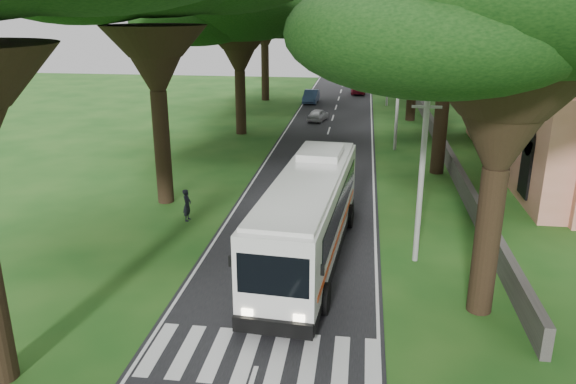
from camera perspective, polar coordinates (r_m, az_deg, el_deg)
The scene contains 13 objects.
ground at distance 20.36m, azimuth -1.88°, elevation -13.27°, with size 140.00×140.00×0.00m, color #174714.
road at distance 43.49m, azimuth 3.56°, elevation 4.26°, with size 8.00×120.00×0.04m, color black.
crosswalk at distance 18.72m, azimuth -2.94°, elevation -16.46°, with size 8.00×3.00×0.01m, color silver.
property_wall at distance 42.71m, azimuth 15.64°, elevation 4.15°, with size 0.35×50.00×1.20m, color #383533.
pole_near at distance 24.09m, azimuth 13.46°, elevation 2.26°, with size 1.60×0.24×8.00m.
pole_mid at distance 43.61m, azimuth 11.10°, elevation 9.59°, with size 1.60×0.24×8.00m.
pole_far at distance 63.43m, azimuth 10.19°, elevation 12.36°, with size 1.60×0.24×8.00m.
tree_l_midb at distance 48.19m, azimuth -5.11°, elevation 18.62°, with size 15.23×15.23×14.15m.
coach_bus at distance 24.27m, azimuth 2.09°, elevation -2.32°, with size 3.84×13.32×3.88m.
distant_car_a at distance 54.50m, azimuth 3.08°, elevation 7.84°, with size 1.37×3.42×1.16m, color #B6B5BA.
distant_car_b at distance 64.81m, azimuth 2.36°, elevation 9.69°, with size 1.51×4.34×1.43m, color navy.
distant_car_c at distance 71.93m, azimuth 7.13°, elevation 10.38°, with size 1.75×4.31×1.25m, color maroon.
pedestrian at distance 29.52m, azimuth -10.21°, elevation -1.31°, with size 0.62×0.40×1.69m, color black.
Camera 1 is at (2.96, -17.04, 10.74)m, focal length 35.00 mm.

